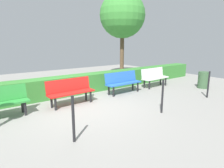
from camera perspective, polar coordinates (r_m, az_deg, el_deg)
name	(u,v)px	position (r m, az deg, el deg)	size (l,w,h in m)	color
ground_plane	(85,107)	(6.26, -7.96, -6.82)	(17.64, 17.64, 0.00)	gray
bench_white	(154,76)	(9.16, 12.48, 2.21)	(1.50, 0.50, 0.86)	white
bench_blue	(123,81)	(7.81, 3.19, 0.80)	(1.61, 0.49, 0.86)	blue
bench_red	(71,90)	(6.49, -12.25, -1.86)	(1.60, 0.53, 0.86)	red
hedge_row	(85,83)	(8.06, -8.07, 0.26)	(13.64, 0.67, 0.75)	#387F33
tree_near	(122,15)	(11.57, 3.11, 19.70)	(2.58, 2.58, 4.84)	brown
railing_post_near	(208,85)	(7.97, 26.76, -0.16)	(0.06, 0.06, 1.00)	black
railing_post_mid	(162,96)	(5.77, 14.77, -3.58)	(0.06, 0.06, 1.00)	black
railing_post_far	(73,119)	(4.06, -11.44, -10.23)	(0.06, 0.06, 1.00)	black
trash_bin	(203,80)	(9.62, 25.56, 1.09)	(0.47, 0.47, 0.74)	#385938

